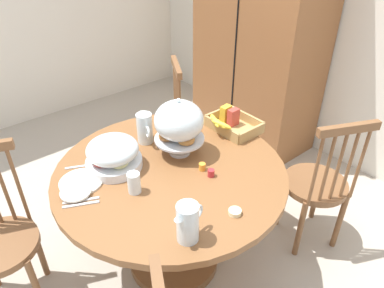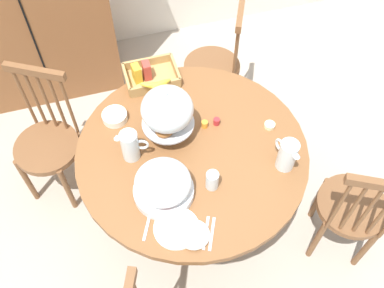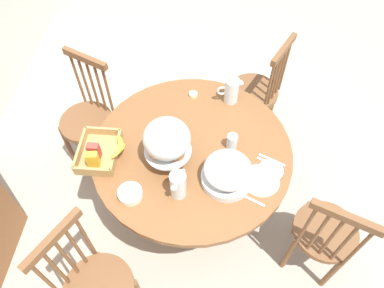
{
  "view_description": "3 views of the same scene",
  "coord_description": "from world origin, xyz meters",
  "px_view_note": "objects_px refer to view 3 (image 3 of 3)",
  "views": [
    {
      "loc": [
        1.32,
        -0.92,
        1.92
      ],
      "look_at": [
        0.05,
        0.13,
        0.84
      ],
      "focal_mm": 34.05,
      "sensor_mm": 36.0,
      "label": 1
    },
    {
      "loc": [
        -0.32,
        -1.28,
        2.64
      ],
      "look_at": [
        0.05,
        -0.02,
        0.79
      ],
      "focal_mm": 40.58,
      "sensor_mm": 36.0,
      "label": 2
    },
    {
      "loc": [
        -1.28,
        -0.13,
        2.59
      ],
      "look_at": [
        0.05,
        -0.02,
        0.79
      ],
      "focal_mm": 34.35,
      "sensor_mm": 36.0,
      "label": 3
    }
  ],
  "objects_px": {
    "windsor_chair_by_cabinet": "(96,286)",
    "windsor_chair_far_side": "(256,93)",
    "pastry_stand_with_dome": "(167,140)",
    "windsor_chair_near_window": "(89,120)",
    "china_plate_small": "(271,170)",
    "drinking_glass": "(232,142)",
    "orange_juice_pitcher": "(178,185)",
    "butter_dish": "(193,94)",
    "dining_table": "(192,167)",
    "cereal_basket": "(100,152)",
    "windsor_chair_facing_door": "(324,234)",
    "cereal_bowl": "(130,194)",
    "fruit_platter_covered": "(227,172)",
    "milk_pitcher": "(231,91)",
    "china_plate_large": "(261,180)"
  },
  "relations": [
    {
      "from": "windsor_chair_by_cabinet",
      "to": "china_plate_large",
      "type": "xyz_separation_m",
      "value": [
        0.59,
        -0.9,
        0.29
      ]
    },
    {
      "from": "dining_table",
      "to": "drinking_glass",
      "type": "xyz_separation_m",
      "value": [
        0.03,
        -0.24,
        0.26
      ]
    },
    {
      "from": "pastry_stand_with_dome",
      "to": "windsor_chair_near_window",
      "type": "bearing_deg",
      "value": 53.62
    },
    {
      "from": "china_plate_small",
      "to": "pastry_stand_with_dome",
      "type": "bearing_deg",
      "value": 86.35
    },
    {
      "from": "milk_pitcher",
      "to": "orange_juice_pitcher",
      "type": "bearing_deg",
      "value": 159.41
    },
    {
      "from": "windsor_chair_by_cabinet",
      "to": "windsor_chair_facing_door",
      "type": "bearing_deg",
      "value": -72.68
    },
    {
      "from": "fruit_platter_covered",
      "to": "orange_juice_pitcher",
      "type": "relative_size",
      "value": 1.63
    },
    {
      "from": "milk_pitcher",
      "to": "china_plate_large",
      "type": "bearing_deg",
      "value": -163.41
    },
    {
      "from": "windsor_chair_facing_door",
      "to": "cereal_bowl",
      "type": "xyz_separation_m",
      "value": [
        0.02,
        1.16,
        0.31
      ]
    },
    {
      "from": "fruit_platter_covered",
      "to": "milk_pitcher",
      "type": "height_order",
      "value": "milk_pitcher"
    },
    {
      "from": "windsor_chair_near_window",
      "to": "china_plate_small",
      "type": "height_order",
      "value": "windsor_chair_near_window"
    },
    {
      "from": "cereal_basket",
      "to": "windsor_chair_facing_door",
      "type": "bearing_deg",
      "value": -101.2
    },
    {
      "from": "dining_table",
      "to": "cereal_bowl",
      "type": "height_order",
      "value": "cereal_bowl"
    },
    {
      "from": "dining_table",
      "to": "fruit_platter_covered",
      "type": "bearing_deg",
      "value": -133.82
    },
    {
      "from": "dining_table",
      "to": "china_plate_large",
      "type": "height_order",
      "value": "china_plate_large"
    },
    {
      "from": "cereal_basket",
      "to": "butter_dish",
      "type": "height_order",
      "value": "cereal_basket"
    },
    {
      "from": "dining_table",
      "to": "china_plate_small",
      "type": "relative_size",
      "value": 8.3
    },
    {
      "from": "windsor_chair_far_side",
      "to": "milk_pitcher",
      "type": "bearing_deg",
      "value": 148.57
    },
    {
      "from": "dining_table",
      "to": "windsor_chair_facing_door",
      "type": "relative_size",
      "value": 1.28
    },
    {
      "from": "milk_pitcher",
      "to": "drinking_glass",
      "type": "height_order",
      "value": "milk_pitcher"
    },
    {
      "from": "windsor_chair_near_window",
      "to": "cereal_basket",
      "type": "distance_m",
      "value": 0.67
    },
    {
      "from": "windsor_chair_by_cabinet",
      "to": "windsor_chair_far_side",
      "type": "distance_m",
      "value": 1.85
    },
    {
      "from": "china_plate_small",
      "to": "drinking_glass",
      "type": "xyz_separation_m",
      "value": [
        0.16,
        0.23,
        0.04
      ]
    },
    {
      "from": "windsor_chair_far_side",
      "to": "fruit_platter_covered",
      "type": "bearing_deg",
      "value": 166.79
    },
    {
      "from": "orange_juice_pitcher",
      "to": "cereal_bowl",
      "type": "bearing_deg",
      "value": 98.42
    },
    {
      "from": "drinking_glass",
      "to": "fruit_platter_covered",
      "type": "bearing_deg",
      "value": 174.2
    },
    {
      "from": "cereal_bowl",
      "to": "butter_dish",
      "type": "distance_m",
      "value": 0.86
    },
    {
      "from": "windsor_chair_near_window",
      "to": "butter_dish",
      "type": "distance_m",
      "value": 0.85
    },
    {
      "from": "windsor_chair_facing_door",
      "to": "fruit_platter_covered",
      "type": "bearing_deg",
      "value": 75.24
    },
    {
      "from": "dining_table",
      "to": "cereal_basket",
      "type": "bearing_deg",
      "value": 100.22
    },
    {
      "from": "windsor_chair_by_cabinet",
      "to": "china_plate_small",
      "type": "xyz_separation_m",
      "value": [
        0.66,
        -0.96,
        0.3
      ]
    },
    {
      "from": "windsor_chair_near_window",
      "to": "windsor_chair_by_cabinet",
      "type": "distance_m",
      "value": 1.25
    },
    {
      "from": "windsor_chair_near_window",
      "to": "windsor_chair_facing_door",
      "type": "bearing_deg",
      "value": -115.34
    },
    {
      "from": "windsor_chair_by_cabinet",
      "to": "windsor_chair_far_side",
      "type": "height_order",
      "value": "same"
    },
    {
      "from": "windsor_chair_far_side",
      "to": "orange_juice_pitcher",
      "type": "height_order",
      "value": "windsor_chair_far_side"
    },
    {
      "from": "fruit_platter_covered",
      "to": "china_plate_large",
      "type": "relative_size",
      "value": 1.36
    },
    {
      "from": "windsor_chair_facing_door",
      "to": "cereal_basket",
      "type": "bearing_deg",
      "value": 78.8
    },
    {
      "from": "orange_juice_pitcher",
      "to": "butter_dish",
      "type": "bearing_deg",
      "value": -1.76
    },
    {
      "from": "china_plate_small",
      "to": "butter_dish",
      "type": "distance_m",
      "value": 0.77
    },
    {
      "from": "orange_juice_pitcher",
      "to": "milk_pitcher",
      "type": "height_order",
      "value": "same"
    },
    {
      "from": "dining_table",
      "to": "orange_juice_pitcher",
      "type": "bearing_deg",
      "value": 170.75
    },
    {
      "from": "cereal_basket",
      "to": "cereal_bowl",
      "type": "xyz_separation_m",
      "value": [
        -0.26,
        -0.23,
        -0.02
      ]
    },
    {
      "from": "pastry_stand_with_dome",
      "to": "butter_dish",
      "type": "relative_size",
      "value": 5.73
    },
    {
      "from": "windsor_chair_near_window",
      "to": "pastry_stand_with_dome",
      "type": "distance_m",
      "value": 0.98
    },
    {
      "from": "dining_table",
      "to": "cereal_basket",
      "type": "relative_size",
      "value": 3.94
    },
    {
      "from": "windsor_chair_far_side",
      "to": "milk_pitcher",
      "type": "xyz_separation_m",
      "value": [
        -0.37,
        0.23,
        0.37
      ]
    },
    {
      "from": "milk_pitcher",
      "to": "drinking_glass",
      "type": "xyz_separation_m",
      "value": [
        -0.4,
        -0.01,
        -0.03
      ]
    },
    {
      "from": "windsor_chair_far_side",
      "to": "butter_dish",
      "type": "bearing_deg",
      "value": 125.64
    },
    {
      "from": "windsor_chair_facing_door",
      "to": "orange_juice_pitcher",
      "type": "height_order",
      "value": "windsor_chair_facing_door"
    },
    {
      "from": "pastry_stand_with_dome",
      "to": "china_plate_small",
      "type": "bearing_deg",
      "value": -93.65
    }
  ]
}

